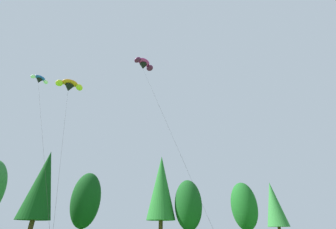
% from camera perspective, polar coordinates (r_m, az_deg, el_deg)
% --- Properties ---
extents(treeline_tree_c, '(4.62, 4.62, 13.73)m').
position_cam_1_polar(treeline_tree_c, '(39.68, -30.24, -15.48)').
color(treeline_tree_c, '#472D19').
rests_on(treeline_tree_c, ground_plane).
extents(treeline_tree_d, '(4.93, 4.93, 11.59)m').
position_cam_1_polar(treeline_tree_d, '(42.75, -20.88, -20.29)').
color(treeline_tree_d, '#472D19').
rests_on(treeline_tree_d, ground_plane).
extents(treeline_tree_e, '(4.78, 4.78, 14.46)m').
position_cam_1_polar(treeline_tree_e, '(39.62, -1.80, -18.47)').
color(treeline_tree_e, '#472D19').
rests_on(treeline_tree_e, ground_plane).
extents(treeline_tree_f, '(4.51, 4.51, 10.03)m').
position_cam_1_polar(treeline_tree_f, '(38.97, 5.39, -22.64)').
color(treeline_tree_f, '#472D19').
rests_on(treeline_tree_f, ground_plane).
extents(treeline_tree_g, '(4.58, 4.58, 10.28)m').
position_cam_1_polar(treeline_tree_g, '(44.39, 19.46, -21.82)').
color(treeline_tree_g, '#472D19').
rests_on(treeline_tree_g, ground_plane).
extents(treeline_tree_h, '(4.14, 4.14, 11.56)m').
position_cam_1_polar(treeline_tree_h, '(53.04, 26.19, -20.41)').
color(treeline_tree_h, '#472D19').
rests_on(treeline_tree_h, ground_plane).
extents(parafoil_kite_high_blue_white, '(10.07, 13.59, 20.81)m').
position_cam_1_polar(parafoil_kite_high_blue_white, '(36.58, -30.84, 7.97)').
color(parafoil_kite_high_blue_white, blue).
extents(parafoil_kite_mid_magenta, '(7.23, 7.07, 21.25)m').
position_cam_1_polar(parafoil_kite_mid_magenta, '(30.37, -6.45, 13.08)').
color(parafoil_kite_mid_magenta, '#D12893').
extents(parafoil_kite_far_orange, '(6.17, 11.89, 19.74)m').
position_cam_1_polar(parafoil_kite_far_orange, '(33.39, -24.61, 7.00)').
color(parafoil_kite_far_orange, orange).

